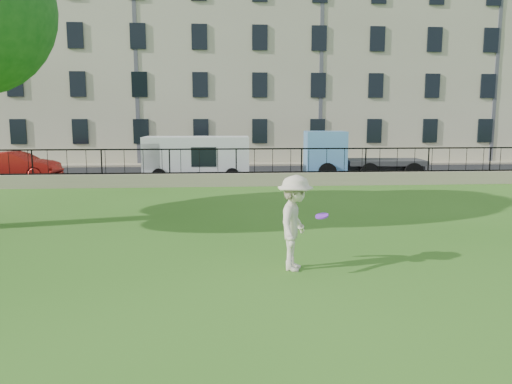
{
  "coord_description": "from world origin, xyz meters",
  "views": [
    {
      "loc": [
        -0.79,
        -10.6,
        3.14
      ],
      "look_at": [
        0.27,
        3.5,
        1.01
      ],
      "focal_mm": 35.0,
      "sensor_mm": 36.0,
      "label": 1
    }
  ],
  "objects": [
    {
      "name": "blue_truck",
      "position": [
        6.5,
        14.4,
        1.21
      ],
      "size": [
        5.89,
        2.44,
        2.42
      ],
      "primitive_type": "cube",
      "rotation": [
        0.0,
        0.0,
        -0.07
      ],
      "color": "#5B96D5",
      "rests_on": "street"
    },
    {
      "name": "building_row",
      "position": [
        0.0,
        27.57,
        6.92
      ],
      "size": [
        56.4,
        10.4,
        13.8
      ],
      "color": "beige",
      "rests_on": "ground"
    },
    {
      "name": "white_van",
      "position": [
        -1.89,
        14.4,
        1.08
      ],
      "size": [
        5.2,
        2.12,
        2.17
      ],
      "primitive_type": "cube",
      "rotation": [
        0.0,
        0.0,
        -0.02
      ],
      "color": "silver",
      "rests_on": "street"
    },
    {
      "name": "sidewalk",
      "position": [
        0.0,
        21.9,
        0.06
      ],
      "size": [
        60.0,
        1.4,
        0.12
      ],
      "primitive_type": "cube",
      "color": "gray",
      "rests_on": "ground"
    },
    {
      "name": "iron_railing",
      "position": [
        0.0,
        12.0,
        1.15
      ],
      "size": [
        50.0,
        0.05,
        1.13
      ],
      "color": "black",
      "rests_on": "retaining_wall"
    },
    {
      "name": "red_sedan",
      "position": [
        -11.0,
        15.38,
        0.7
      ],
      "size": [
        4.36,
        1.91,
        1.39
      ],
      "primitive_type": "imported",
      "rotation": [
        0.0,
        0.0,
        1.46
      ],
      "color": "#AD1B15",
      "rests_on": "street"
    },
    {
      "name": "ground",
      "position": [
        0.0,
        0.0,
        0.0
      ],
      "size": [
        120.0,
        120.0,
        0.0
      ],
      "primitive_type": "plane",
      "color": "#2C5E16",
      "rests_on": "ground"
    },
    {
      "name": "street",
      "position": [
        0.0,
        16.7,
        0.01
      ],
      "size": [
        60.0,
        9.0,
        0.01
      ],
      "primitive_type": "cube",
      "color": "black",
      "rests_on": "ground"
    },
    {
      "name": "man",
      "position": [
        0.76,
        -0.67,
        0.99
      ],
      "size": [
        1.11,
        1.44,
        1.97
      ],
      "primitive_type": "imported",
      "rotation": [
        0.0,
        0.0,
        1.23
      ],
      "color": "beige",
      "rests_on": "ground"
    },
    {
      "name": "retaining_wall",
      "position": [
        0.0,
        12.0,
        0.3
      ],
      "size": [
        50.0,
        0.4,
        0.6
      ],
      "primitive_type": "cube",
      "color": "gray",
      "rests_on": "ground"
    },
    {
      "name": "frisbee",
      "position": [
        1.3,
        -0.73,
        1.14
      ],
      "size": [
        0.33,
        0.34,
        0.12
      ],
      "primitive_type": "cylinder",
      "rotation": [
        0.21,
        -0.14,
        -0.3
      ],
      "color": "#8B2AEE"
    }
  ]
}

